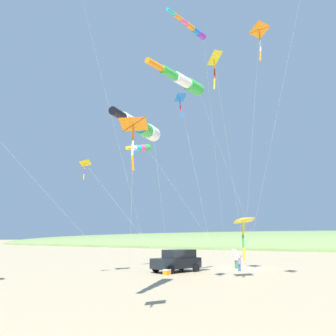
% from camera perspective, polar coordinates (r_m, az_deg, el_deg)
% --- Properties ---
extents(ground_plane, '(600.00, 600.00, 0.00)m').
position_cam_1_polar(ground_plane, '(35.30, 12.10, -15.61)').
color(ground_plane, tan).
extents(dune_ridge_grassy, '(28.00, 240.00, 8.58)m').
position_cam_1_polar(dune_ridge_grassy, '(88.91, 24.54, -11.98)').
color(dune_ridge_grassy, '#6B844C').
rests_on(dune_ridge_grassy, ground_plane).
extents(parked_car, '(4.65, 3.01, 1.85)m').
position_cam_1_polar(parked_car, '(31.00, 1.47, -14.74)').
color(parked_car, black).
rests_on(parked_car, ground_plane).
extents(cooler_box, '(0.62, 0.42, 0.42)m').
position_cam_1_polar(cooler_box, '(28.75, -0.19, -16.51)').
color(cooler_box, orange).
rests_on(cooler_box, ground_plane).
extents(person_adult_flyer, '(0.56, 0.63, 1.79)m').
position_cam_1_polar(person_adult_flyer, '(35.04, 10.97, -14.09)').
color(person_adult_flyer, '#3D7F51').
rests_on(person_adult_flyer, ground_plane).
extents(person_child_green_jacket, '(0.37, 0.45, 1.35)m').
position_cam_1_polar(person_child_green_jacket, '(32.40, 11.48, -14.75)').
color(person_child_green_jacket, '#335199').
rests_on(person_child_green_jacket, ground_plane).
extents(kite_delta_white_trailing, '(12.63, 9.89, 7.19)m').
position_cam_1_polar(kite_delta_white_trailing, '(12.91, -5.66, 6.80)').
color(kite_delta_white_trailing, orange).
rests_on(kite_delta_white_trailing, ground_plane).
extents(kite_windsock_small_distant, '(14.45, 2.48, 13.96)m').
position_cam_1_polar(kite_windsock_small_distant, '(25.05, 2.44, 13.93)').
color(kite_windsock_small_distant, green).
rests_on(kite_windsock_small_distant, ground_plane).
extents(kite_delta_green_low_center, '(6.51, 4.48, 8.82)m').
position_cam_1_polar(kite_delta_green_low_center, '(28.08, -13.24, 0.63)').
color(kite_delta_green_low_center, yellow).
rests_on(kite_delta_green_low_center, ground_plane).
extents(kite_windsock_long_streamer_right, '(16.46, 3.69, 18.18)m').
position_cam_1_polar(kite_windsock_long_streamer_right, '(27.41, 3.90, 21.62)').
color(kite_windsock_long_streamer_right, purple).
rests_on(kite_windsock_long_streamer_right, ground_plane).
extents(kite_delta_blue_topmost, '(4.54, 5.28, 4.47)m').
position_cam_1_polar(kite_delta_blue_topmost, '(26.59, 12.08, -8.39)').
color(kite_delta_blue_topmost, yellow).
rests_on(kite_delta_blue_topmost, ground_plane).
extents(kite_delta_red_high_left, '(6.44, 4.85, 18.95)m').
position_cam_1_polar(kite_delta_red_high_left, '(30.00, 14.52, 20.77)').
color(kite_delta_red_high_left, orange).
rests_on(kite_delta_red_high_left, ground_plane).
extents(kite_delta_long_streamer_left, '(12.01, 3.03, 14.13)m').
position_cam_1_polar(kite_delta_long_streamer_left, '(22.79, 7.35, 17.04)').
color(kite_delta_long_streamer_left, yellow).
rests_on(kite_delta_long_streamer_left, ground_plane).
extents(kite_delta_yellow_midlevel, '(5.19, 2.28, 17.50)m').
position_cam_1_polar(kite_delta_yellow_midlevel, '(37.07, 1.89, 11.26)').
color(kite_delta_yellow_midlevel, blue).
rests_on(kite_delta_yellow_midlevel, ground_plane).
extents(kite_windsock_teal_far_right, '(17.42, 8.06, 9.24)m').
position_cam_1_polar(kite_windsock_teal_far_right, '(18.68, -4.23, 6.53)').
color(kite_windsock_teal_far_right, white).
rests_on(kite_windsock_teal_far_right, ground_plane).
extents(kite_windsock_magenta_far_left, '(9.21, 6.15, 12.10)m').
position_cam_1_polar(kite_windsock_magenta_far_left, '(34.73, -4.42, 3.23)').
color(kite_windsock_magenta_far_left, green).
rests_on(kite_windsock_magenta_far_left, ground_plane).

